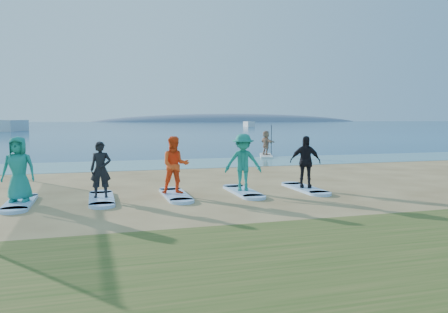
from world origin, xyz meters
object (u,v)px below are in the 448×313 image
object	(u,v)px
paddleboard	(266,156)
surfboard_0	(20,203)
student_0	(18,169)
student_2	(175,165)
boat_offshore_b	(249,127)
surfboard_1	(101,199)
student_4	(305,162)
surfboard_2	(175,195)
surfboard_4	(305,189)
surfboard_3	(243,192)
paddleboarder	(266,143)
student_3	(243,162)
boat_offshore_a	(14,131)
student_1	(101,169)

from	to	relation	value
paddleboard	surfboard_0	bearing A→B (deg)	-115.47
student_0	student_2	size ratio (longest dim) A/B	1.03
boat_offshore_b	surfboard_1	bearing A→B (deg)	-108.65
boat_offshore_b	student_4	distance (m)	112.34
paddleboard	surfboard_2	bearing A→B (deg)	-103.23
boat_offshore_b	surfboard_2	distance (m)	113.83
surfboard_2	surfboard_4	world-z (taller)	same
surfboard_0	surfboard_3	size ratio (longest dim) A/B	1.00
surfboard_1	student_4	size ratio (longest dim) A/B	1.27
paddleboarder	surfboard_1	xyz separation A→B (m)	(-10.14, -12.28, -0.83)
boat_offshore_b	student_3	world-z (taller)	student_3
surfboard_1	surfboard_3	distance (m)	4.40
surfboard_3	paddleboard	bearing A→B (deg)	64.92
surfboard_4	student_4	distance (m)	0.91
paddleboard	surfboard_4	xyz separation A→B (m)	(-3.55, -12.28, -0.01)
boat_offshore_a	student_3	world-z (taller)	student_3
student_1	student_0	bearing A→B (deg)	-174.66
student_0	surfboard_1	bearing A→B (deg)	8.19
boat_offshore_a	boat_offshore_b	distance (m)	64.82
student_1	surfboard_2	xyz separation A→B (m)	(2.20, 0.00, -0.87)
surfboard_1	surfboard_2	world-z (taller)	same
surfboard_4	paddleboarder	bearing A→B (deg)	73.88
surfboard_3	boat_offshore_a	bearing A→B (deg)	104.04
student_2	surfboard_3	bearing A→B (deg)	4.51
student_4	paddleboarder	bearing A→B (deg)	94.82
student_3	student_4	size ratio (longest dim) A/B	1.05
paddleboard	student_1	distance (m)	15.95
student_3	student_2	bearing A→B (deg)	-165.61
boat_offshore_a	surfboard_1	world-z (taller)	boat_offshore_a
paddleboarder	surfboard_2	bearing A→B (deg)	138.06
student_3	paddleboarder	bearing A→B (deg)	79.31
student_2	surfboard_3	xyz separation A→B (m)	(2.20, 0.00, -0.93)
boat_offshore_a	surfboard_3	world-z (taller)	boat_offshore_a
student_2	student_3	distance (m)	2.20
paddleboarder	boat_offshore_b	bearing A→B (deg)	-28.16
boat_offshore_b	surfboard_0	bearing A→B (deg)	-109.66
surfboard_0	student_3	world-z (taller)	student_3
surfboard_2	student_2	bearing A→B (deg)	0.00
surfboard_1	surfboard_4	size ratio (longest dim) A/B	1.00
surfboard_0	student_3	size ratio (longest dim) A/B	1.21
surfboard_2	student_4	world-z (taller)	student_4
boat_offshore_b	paddleboard	bearing A→B (deg)	-105.87
paddleboard	boat_offshore_b	bearing A→B (deg)	90.55
surfboard_0	student_4	size ratio (longest dim) A/B	1.27
surfboard_4	surfboard_3	bearing A→B (deg)	180.00
surfboard_1	student_1	xyz separation A→B (m)	(0.00, 0.00, 0.87)
boat_offshore_b	student_4	size ratio (longest dim) A/B	2.95
boat_offshore_a	student_4	world-z (taller)	student_4
boat_offshore_a	surfboard_0	distance (m)	77.39
boat_offshore_a	surfboard_1	size ratio (longest dim) A/B	3.88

